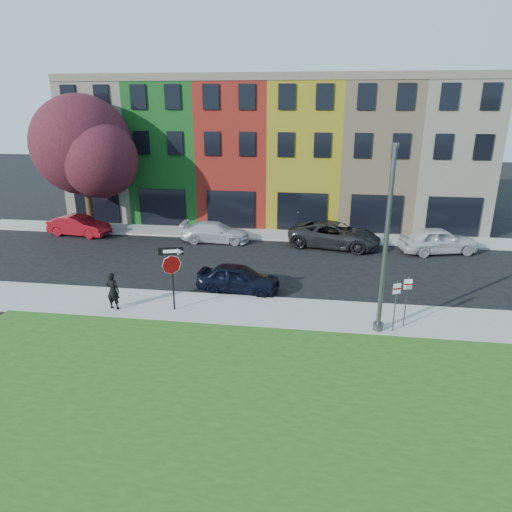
% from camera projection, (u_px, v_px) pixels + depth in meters
% --- Properties ---
extents(ground, '(120.00, 120.00, 0.00)m').
position_uv_depth(ground, '(280.00, 350.00, 16.84)').
color(ground, black).
rests_on(ground, ground).
extents(sidewalk_near, '(40.00, 3.00, 0.12)m').
position_uv_depth(sidewalk_near, '(333.00, 316.00, 19.36)').
color(sidewalk_near, gray).
rests_on(sidewalk_near, ground).
extents(sidewalk_far, '(40.00, 2.40, 0.12)m').
position_uv_depth(sidewalk_far, '(257.00, 234.00, 31.28)').
color(sidewalk_far, gray).
rests_on(sidewalk_far, ground).
extents(rowhouse_block, '(30.00, 10.12, 10.00)m').
position_uv_depth(rowhouse_block, '(274.00, 152.00, 35.43)').
color(rowhouse_block, '#BCB29C').
rests_on(rowhouse_block, ground).
extents(stop_sign, '(1.02, 0.32, 2.83)m').
position_uv_depth(stop_sign, '(172.00, 266.00, 19.21)').
color(stop_sign, black).
rests_on(stop_sign, sidewalk_near).
extents(man, '(0.72, 0.57, 1.67)m').
position_uv_depth(man, '(113.00, 291.00, 19.66)').
color(man, black).
rests_on(man, sidewalk_near).
extents(sedan_near, '(2.29, 4.24, 1.35)m').
position_uv_depth(sedan_near, '(238.00, 278.00, 21.85)').
color(sedan_near, black).
rests_on(sedan_near, ground).
extents(parked_car_red, '(2.52, 4.57, 1.39)m').
position_uv_depth(parked_car_red, '(79.00, 226.00, 31.05)').
color(parked_car_red, maroon).
rests_on(parked_car_red, ground).
extents(parked_car_silver, '(2.01, 4.50, 1.28)m').
position_uv_depth(parked_car_silver, '(216.00, 232.00, 29.68)').
color(parked_car_silver, '#BCBDC1').
rests_on(parked_car_silver, ground).
extents(parked_car_dark, '(4.77, 6.66, 1.57)m').
position_uv_depth(parked_car_dark, '(335.00, 235.00, 28.56)').
color(parked_car_dark, black).
rests_on(parked_car_dark, ground).
extents(parked_car_white, '(4.16, 5.53, 1.57)m').
position_uv_depth(parked_car_white, '(438.00, 240.00, 27.45)').
color(parked_car_white, silver).
rests_on(parked_car_white, ground).
extents(street_lamp, '(0.70, 2.57, 7.11)m').
position_uv_depth(street_lamp, '(386.00, 242.00, 17.14)').
color(street_lamp, '#4C4F51').
rests_on(street_lamp, sidewalk_near).
extents(parking_sign_a, '(0.32, 0.11, 2.10)m').
position_uv_depth(parking_sign_a, '(407.00, 296.00, 17.98)').
color(parking_sign_a, '#4C4F51').
rests_on(parking_sign_a, sidewalk_near).
extents(parking_sign_b, '(0.30, 0.16, 2.10)m').
position_uv_depth(parking_sign_b, '(396.00, 300.00, 17.57)').
color(parking_sign_b, '#4C4F51').
rests_on(parking_sign_b, sidewalk_near).
extents(tree_purple, '(7.85, 6.87, 9.13)m').
position_uv_depth(tree_purple, '(84.00, 147.00, 30.28)').
color(tree_purple, '#301E10').
rests_on(tree_purple, sidewalk_far).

